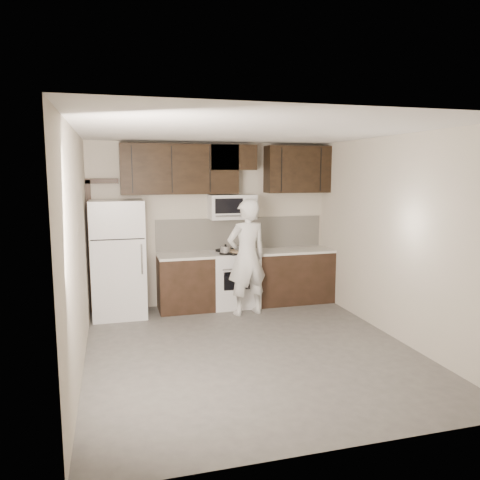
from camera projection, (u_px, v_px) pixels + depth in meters
name	position (u px, v px, depth m)	size (l,w,h in m)	color
floor	(250.00, 349.00, 5.90)	(4.50, 4.50, 0.00)	#504E4B
back_wall	(212.00, 224.00, 7.85)	(4.00, 4.00, 0.00)	#BDB5A0
ceiling	(251.00, 131.00, 5.51)	(4.50, 4.50, 0.00)	white
counter_run	(252.00, 278.00, 7.84)	(2.95, 0.64, 0.91)	black
stove	(234.00, 279.00, 7.76)	(0.76, 0.66, 0.94)	silver
backsplash	(241.00, 233.00, 7.99)	(2.90, 0.02, 0.54)	beige
upper_cabinets	(226.00, 168.00, 7.60)	(3.48, 0.35, 0.78)	black
microwave	(232.00, 207.00, 7.70)	(0.76, 0.42, 0.40)	silver
refrigerator	(118.00, 259.00, 7.16)	(0.80, 0.76, 1.80)	silver
door_trim	(93.00, 234.00, 7.32)	(0.50, 0.08, 2.12)	black
saucepan	(226.00, 250.00, 7.50)	(0.30, 0.17, 0.17)	silver
baking_tray	(239.00, 252.00, 7.61)	(0.44, 0.33, 0.02)	black
pizza	(239.00, 251.00, 7.61)	(0.30, 0.30, 0.02)	beige
person	(247.00, 257.00, 7.25)	(0.66, 0.43, 1.81)	white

